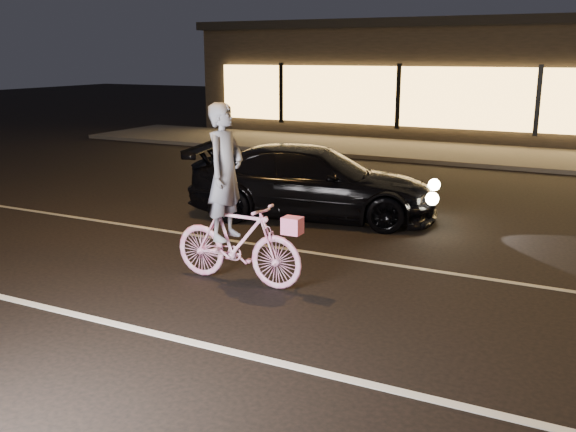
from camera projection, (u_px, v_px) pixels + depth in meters
The scene contains 7 objects.
ground at pixel (384, 320), 7.49m from camera, with size 90.00×90.00×0.00m, color black.
lane_stripe_near at pixel (334, 376), 6.19m from camera, with size 60.00×0.12×0.01m, color silver.
lane_stripe_far at pixel (428, 270), 9.22m from camera, with size 60.00×0.10×0.01m, color gray.
sidewalk at pixel (526, 158), 18.72m from camera, with size 30.00×4.00×0.12m, color #383533.
storefront at pixel (552, 78), 23.38m from camera, with size 25.40×8.42×4.20m.
cyclist at pixel (234, 221), 8.54m from camera, with size 1.92×0.66×2.42m.
sedan at pixel (313, 182), 12.04m from camera, with size 4.94×2.86×1.35m.
Camera 1 is at (2.13, -6.72, 3.03)m, focal length 40.00 mm.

